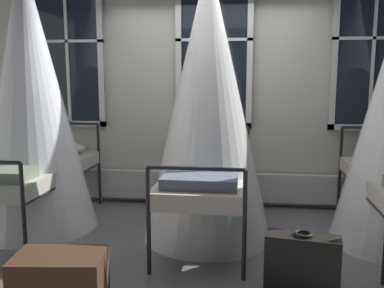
# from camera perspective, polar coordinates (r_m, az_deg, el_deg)

# --- Properties ---
(ground) EXTENTS (21.95, 21.95, 0.00)m
(ground) POSITION_cam_1_polar(r_m,az_deg,el_deg) (4.30, 1.54, -13.30)
(ground) COLOR slate
(back_wall_with_windows) EXTENTS (9.52, 0.10, 3.28)m
(back_wall_with_windows) POSITION_cam_1_polar(r_m,az_deg,el_deg) (5.39, 3.03, 9.08)
(back_wall_with_windows) COLOR beige
(back_wall_with_windows) RESTS_ON ground
(window_bank) EXTENTS (4.67, 0.10, 2.73)m
(window_bank) POSITION_cam_1_polar(r_m,az_deg,el_deg) (5.30, 2.89, 3.35)
(window_bank) COLOR black
(window_bank) RESTS_ON ground
(cot_first) EXTENTS (1.30, 1.89, 2.87)m
(cot_first) POSITION_cam_1_polar(r_m,az_deg,el_deg) (4.80, -21.00, 5.53)
(cot_first) COLOR black
(cot_first) RESTS_ON ground
(cot_second) EXTENTS (1.30, 1.89, 2.77)m
(cot_second) POSITION_cam_1_polar(r_m,az_deg,el_deg) (4.20, 2.16, 5.06)
(cot_second) COLOR black
(cot_second) RESTS_ON ground
(suitcase_dark) EXTENTS (0.59, 0.30, 0.47)m
(suitcase_dark) POSITION_cam_1_polar(r_m,az_deg,el_deg) (3.47, 14.60, -15.22)
(suitcase_dark) COLOR black
(suitcase_dark) RESTS_ON ground
(travel_trunk) EXTENTS (0.68, 0.47, 0.37)m
(travel_trunk) POSITION_cam_1_polar(r_m,az_deg,el_deg) (3.36, -17.36, -16.93)
(travel_trunk) COLOR #472D1E
(travel_trunk) RESTS_ON ground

